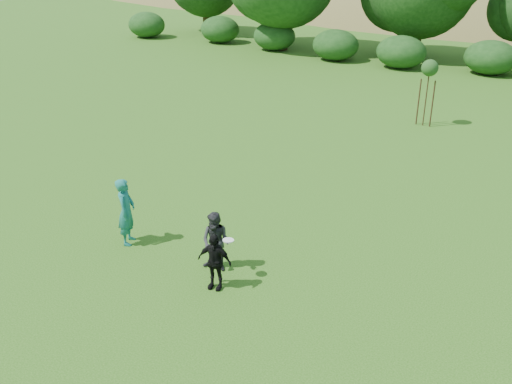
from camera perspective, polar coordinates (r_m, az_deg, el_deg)
ground at (r=14.09m, az=-6.63°, el=-8.35°), size 120.00×120.00×0.00m
player_teal at (r=15.38m, az=-12.84°, el=-1.91°), size 0.71×0.80×1.85m
player_grey at (r=13.92m, az=-4.03°, el=-5.00°), size 0.83×0.70×1.53m
player_black at (r=13.26m, az=-4.18°, el=-6.94°), size 0.88×0.51×1.41m
frisbee at (r=13.40m, az=-2.79°, el=-4.84°), size 0.27×0.27×0.04m
sapling at (r=25.38m, az=16.97°, el=11.61°), size 0.70×0.70×2.85m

